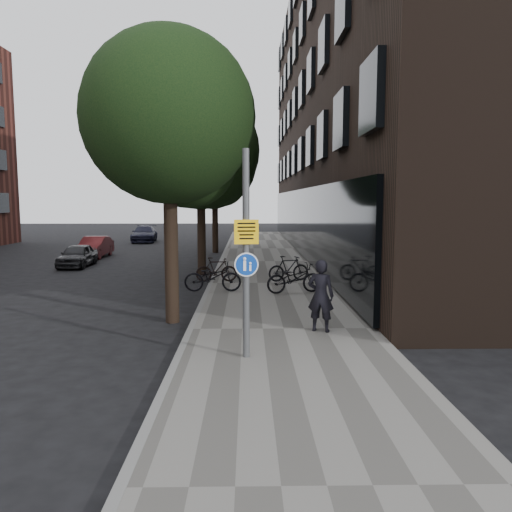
{
  "coord_description": "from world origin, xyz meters",
  "views": [
    {
      "loc": [
        -0.61,
        -8.43,
        3.21
      ],
      "look_at": [
        -0.43,
        2.32,
        2.0
      ],
      "focal_mm": 35.0,
      "sensor_mm": 36.0,
      "label": 1
    }
  ],
  "objects_px": {
    "signpost": "(246,254)",
    "pedestrian": "(321,296)",
    "parked_car_near": "(77,255)",
    "parked_bike_facade_near": "(294,278)"
  },
  "relations": [
    {
      "from": "signpost",
      "to": "pedestrian",
      "type": "height_order",
      "value": "signpost"
    },
    {
      "from": "pedestrian",
      "to": "parked_car_near",
      "type": "bearing_deg",
      "value": -32.41
    },
    {
      "from": "signpost",
      "to": "parked_bike_facade_near",
      "type": "xyz_separation_m",
      "value": [
        1.58,
        6.79,
        -1.55
      ]
    },
    {
      "from": "signpost",
      "to": "pedestrian",
      "type": "xyz_separation_m",
      "value": [
        1.75,
        1.9,
        -1.2
      ]
    },
    {
      "from": "signpost",
      "to": "parked_car_near",
      "type": "distance_m",
      "value": 16.64
    },
    {
      "from": "parked_bike_facade_near",
      "to": "parked_car_near",
      "type": "relative_size",
      "value": 0.59
    },
    {
      "from": "parked_bike_facade_near",
      "to": "signpost",
      "type": "bearing_deg",
      "value": 152.32
    },
    {
      "from": "pedestrian",
      "to": "parked_bike_facade_near",
      "type": "height_order",
      "value": "pedestrian"
    },
    {
      "from": "signpost",
      "to": "pedestrian",
      "type": "bearing_deg",
      "value": 42.07
    },
    {
      "from": "pedestrian",
      "to": "parked_car_near",
      "type": "xyz_separation_m",
      "value": [
        -9.93,
        12.49,
        -0.43
      ]
    }
  ]
}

